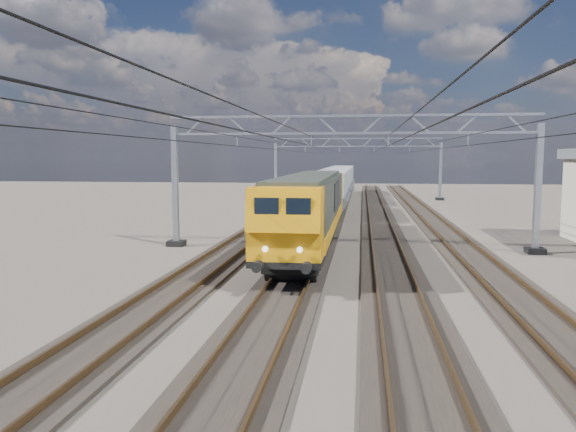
# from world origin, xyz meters

# --- Properties ---
(ground) EXTENTS (160.00, 160.00, 0.00)m
(ground) POSITION_xyz_m (0.00, 0.00, 0.00)
(ground) COLOR #2C2621
(ground) RESTS_ON ground
(track_outer_west) EXTENTS (2.60, 140.00, 0.30)m
(track_outer_west) POSITION_xyz_m (-6.00, 0.00, 0.07)
(track_outer_west) COLOR black
(track_outer_west) RESTS_ON ground
(track_loco) EXTENTS (2.60, 140.00, 0.30)m
(track_loco) POSITION_xyz_m (-2.00, 0.00, 0.07)
(track_loco) COLOR black
(track_loco) RESTS_ON ground
(track_inner_east) EXTENTS (2.60, 140.00, 0.30)m
(track_inner_east) POSITION_xyz_m (2.00, 0.00, 0.07)
(track_inner_east) COLOR black
(track_inner_east) RESTS_ON ground
(track_outer_east) EXTENTS (2.60, 140.00, 0.30)m
(track_outer_east) POSITION_xyz_m (6.00, 0.00, 0.07)
(track_outer_east) COLOR black
(track_outer_east) RESTS_ON ground
(catenary_gantry_mid) EXTENTS (19.90, 0.90, 7.11)m
(catenary_gantry_mid) POSITION_xyz_m (0.00, 4.00, 3.91)
(catenary_gantry_mid) COLOR #9A9FA8
(catenary_gantry_mid) RESTS_ON ground
(catenary_gantry_far) EXTENTS (19.90, 0.90, 7.11)m
(catenary_gantry_far) POSITION_xyz_m (0.00, 40.00, 3.91)
(catenary_gantry_far) COLOR #9A9FA8
(catenary_gantry_far) RESTS_ON ground
(overhead_wires) EXTENTS (12.03, 140.00, 0.53)m
(overhead_wires) POSITION_xyz_m (0.00, 8.00, 5.75)
(overhead_wires) COLOR black
(overhead_wires) RESTS_ON ground
(locomotive) EXTENTS (2.76, 21.10, 3.62)m
(locomotive) POSITION_xyz_m (-2.00, 3.34, 2.33)
(locomotive) COLOR black
(locomotive) RESTS_ON ground
(hopper_wagon_lead) EXTENTS (3.38, 13.00, 3.25)m
(hopper_wagon_lead) POSITION_xyz_m (-2.00, 21.03, 2.23)
(hopper_wagon_lead) COLOR black
(hopper_wagon_lead) RESTS_ON ground
(hopper_wagon_mid) EXTENTS (3.38, 13.00, 3.25)m
(hopper_wagon_mid) POSITION_xyz_m (-2.00, 35.23, 2.23)
(hopper_wagon_mid) COLOR black
(hopper_wagon_mid) RESTS_ON ground
(hopper_wagon_third) EXTENTS (3.38, 13.00, 3.25)m
(hopper_wagon_third) POSITION_xyz_m (-2.00, 49.43, 2.23)
(hopper_wagon_third) COLOR black
(hopper_wagon_third) RESTS_ON ground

